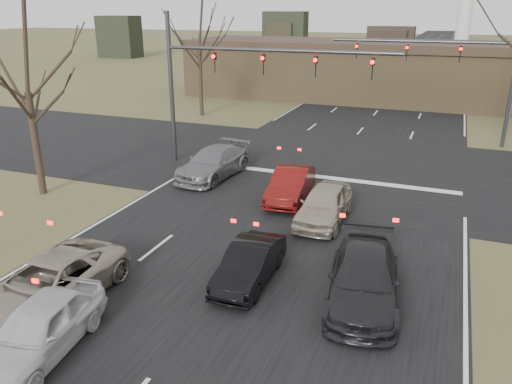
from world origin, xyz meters
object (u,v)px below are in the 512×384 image
mast_arm_near (226,72)px  car_silver_ahead (324,204)px  car_black_hatch (250,264)px  car_red_ahead (291,185)px  car_silver_suv (50,283)px  car_grey_ahead (213,163)px  mast_arm_far (465,63)px  car_charcoal_sedan (364,279)px  car_white_sedan (40,329)px  building (412,72)px

mast_arm_near → car_silver_ahead: 9.67m
car_black_hatch → car_red_ahead: 7.41m
car_silver_suv → car_black_hatch: size_ratio=1.34×
mast_arm_near → car_grey_ahead: (0.07, -1.88, -4.33)m
car_red_ahead → mast_arm_near: bearing=138.0°
mast_arm_far → car_charcoal_sedan: (-2.18, -20.72, -4.31)m
car_silver_suv → car_white_sedan: bearing=-52.9°
car_white_sedan → car_red_ahead: car_red_ahead is taller
car_silver_suv → car_grey_ahead: size_ratio=0.98×
mast_arm_near → car_silver_suv: (0.89, -14.24, -4.37)m
mast_arm_near → car_silver_ahead: size_ratio=2.83×
car_charcoal_sedan → car_red_ahead: (-4.50, 7.15, -0.01)m
building → car_red_ahead: (-2.50, -28.57, -1.96)m
car_silver_suv → car_red_ahead: 11.33m
mast_arm_far → car_silver_ahead: bearing=-106.9°
building → car_grey_ahead: bearing=-104.9°
car_grey_ahead → car_red_ahead: bearing=-15.3°
mast_arm_near → car_black_hatch: size_ratio=3.22×
mast_arm_near → car_silver_ahead: mast_arm_near is taller
car_grey_ahead → mast_arm_far: bearing=51.0°
mast_arm_far → car_white_sedan: (-9.18, -26.03, -4.32)m
car_white_sedan → car_charcoal_sedan: car_charcoal_sedan is taller
mast_arm_near → car_charcoal_sedan: (9.23, -10.72, -4.36)m
mast_arm_near → car_white_sedan: bearing=-82.1°
car_silver_suv → car_grey_ahead: bearing=94.2°
building → car_silver_ahead: (-0.50, -30.42, -1.93)m
mast_arm_near → car_charcoal_sedan: bearing=-49.3°
car_black_hatch → car_silver_ahead: 5.59m
building → car_charcoal_sedan: size_ratio=8.64×
building → car_grey_ahead: (-7.16, -26.88, -1.92)m
car_black_hatch → car_red_ahead: (-1.00, 7.34, 0.09)m
car_black_hatch → car_charcoal_sedan: (3.50, 0.19, 0.09)m
car_red_ahead → building: bearing=80.0°
building → mast_arm_near: 26.14m
building → car_silver_ahead: 30.48m
building → car_red_ahead: building is taller
mast_arm_far → car_charcoal_sedan: 21.28m
building → car_red_ahead: size_ratio=9.89×
car_charcoal_sedan → car_grey_ahead: 12.73m
mast_arm_near → car_black_hatch: bearing=-62.3°
car_grey_ahead → car_silver_ahead: bearing=-23.3°
building → car_silver_ahead: building is taller
mast_arm_far → car_black_hatch: 22.12m
mast_arm_near → car_black_hatch: (5.73, -10.92, -4.45)m
building → mast_arm_far: mast_arm_far is taller
mast_arm_near → car_black_hatch: 13.11m
mast_arm_near → car_white_sedan: (2.23, -16.03, -4.37)m
car_silver_ahead → car_grey_ahead: bearing=152.0°
building → car_grey_ahead: size_ratio=8.24×
car_silver_suv → car_grey_ahead: car_grey_ahead is taller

